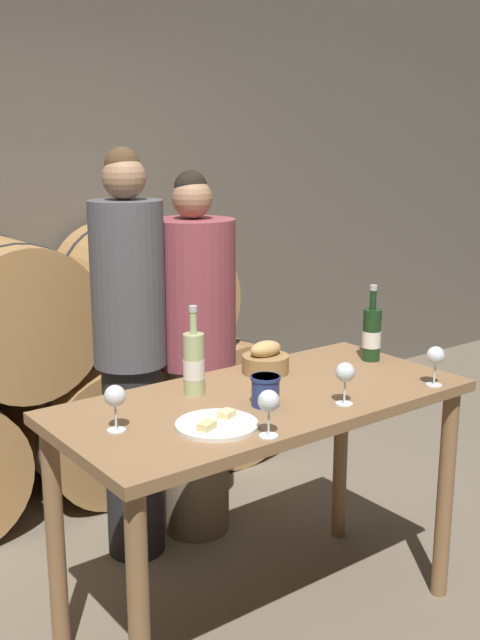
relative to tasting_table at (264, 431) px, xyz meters
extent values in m
plane|color=#726654|center=(0.00, 0.00, -0.78)|extent=(10.00, 10.00, 0.00)
cube|color=#60594F|center=(0.00, 2.10, 0.82)|extent=(10.00, 0.12, 3.20)
cylinder|color=#A87A47|center=(0.00, 1.55, -0.42)|extent=(0.71, 0.86, 0.71)
cylinder|color=#2D2D33|center=(0.00, 1.28, -0.42)|extent=(0.72, 0.02, 0.72)
cylinder|color=#2D2D33|center=(0.00, 1.83, -0.42)|extent=(0.72, 0.02, 0.72)
cylinder|color=#A87A47|center=(0.79, 1.55, -0.42)|extent=(0.71, 0.86, 0.71)
cylinder|color=#2D2D33|center=(0.79, 1.28, -0.42)|extent=(0.72, 0.02, 0.72)
cylinder|color=#2D2D33|center=(0.79, 1.83, -0.42)|extent=(0.72, 0.02, 0.72)
cylinder|color=#2D2D33|center=(-0.39, 1.28, 0.22)|extent=(0.72, 0.02, 0.72)
cylinder|color=#A87A47|center=(0.39, 1.55, 0.22)|extent=(0.71, 0.86, 0.71)
cylinder|color=#2D2D33|center=(0.39, 1.28, 0.22)|extent=(0.72, 0.02, 0.72)
cylinder|color=#2D2D33|center=(0.39, 1.83, 0.22)|extent=(0.72, 0.02, 0.72)
cylinder|color=olive|center=(-0.69, -0.29, -0.34)|extent=(0.06, 0.06, 0.87)
cylinder|color=olive|center=(0.69, -0.29, -0.34)|extent=(0.06, 0.06, 0.87)
cylinder|color=olive|center=(-0.69, 0.29, -0.34)|extent=(0.06, 0.06, 0.87)
cylinder|color=olive|center=(0.69, 0.29, -0.34)|extent=(0.06, 0.06, 0.87)
cube|color=olive|center=(0.00, 0.00, 0.12)|extent=(1.50, 0.70, 0.04)
cylinder|color=#232326|center=(-0.12, 0.75, -0.34)|extent=(0.25, 0.25, 0.87)
cylinder|color=#4C4C51|center=(-0.12, 0.75, 0.44)|extent=(0.31, 0.31, 0.69)
sphere|color=#997051|center=(-0.12, 0.75, 0.88)|extent=(0.18, 0.18, 0.18)
sphere|color=#47331E|center=(-0.12, 0.76, 0.92)|extent=(0.15, 0.15, 0.15)
cylinder|color=#756651|center=(0.20, 0.75, -0.37)|extent=(0.31, 0.31, 0.82)
cylinder|color=#8C3D47|center=(0.20, 0.75, 0.37)|extent=(0.37, 0.37, 0.65)
sphere|color=#997051|center=(0.20, 0.75, 0.78)|extent=(0.18, 0.18, 0.18)
sphere|color=black|center=(0.20, 0.76, 0.83)|extent=(0.14, 0.14, 0.14)
cylinder|color=#193819|center=(0.63, 0.08, 0.24)|extent=(0.07, 0.07, 0.21)
cylinder|color=#193819|center=(0.63, 0.08, 0.39)|extent=(0.03, 0.03, 0.08)
cylinder|color=#B7B7BC|center=(0.63, 0.08, 0.44)|extent=(0.03, 0.03, 0.02)
cylinder|color=white|center=(0.63, 0.08, 0.23)|extent=(0.08, 0.08, 0.07)
cylinder|color=#ADBC7F|center=(-0.19, 0.17, 0.25)|extent=(0.07, 0.07, 0.22)
cylinder|color=#ADBC7F|center=(-0.19, 0.17, 0.40)|extent=(0.03, 0.03, 0.08)
cylinder|color=#B7B7BC|center=(-0.19, 0.17, 0.45)|extent=(0.03, 0.03, 0.02)
cylinder|color=white|center=(-0.19, 0.17, 0.23)|extent=(0.08, 0.08, 0.07)
cylinder|color=navy|center=(-0.06, -0.08, 0.19)|extent=(0.10, 0.10, 0.11)
cylinder|color=navy|center=(-0.06, -0.08, 0.24)|extent=(0.10, 0.10, 0.01)
cylinder|color=olive|center=(0.18, 0.21, 0.17)|extent=(0.18, 0.18, 0.07)
ellipsoid|color=tan|center=(0.18, 0.21, 0.23)|extent=(0.14, 0.08, 0.06)
cylinder|color=white|center=(-0.31, -0.14, 0.14)|extent=(0.27, 0.27, 0.01)
cube|color=beige|center=(-0.25, -0.12, 0.16)|extent=(0.07, 0.06, 0.02)
cube|color=#E0CC7F|center=(-0.36, -0.17, 0.16)|extent=(0.07, 0.06, 0.02)
cylinder|color=white|center=(-0.58, 0.02, 0.14)|extent=(0.06, 0.06, 0.00)
cylinder|color=white|center=(-0.58, 0.02, 0.18)|extent=(0.01, 0.01, 0.08)
sphere|color=white|center=(-0.58, 0.02, 0.25)|extent=(0.07, 0.07, 0.07)
cylinder|color=white|center=(-0.23, -0.30, 0.14)|extent=(0.06, 0.06, 0.00)
cylinder|color=white|center=(-0.23, -0.30, 0.18)|extent=(0.01, 0.01, 0.08)
sphere|color=white|center=(-0.23, -0.30, 0.25)|extent=(0.07, 0.07, 0.07)
cylinder|color=white|center=(0.16, -0.24, 0.14)|extent=(0.06, 0.06, 0.00)
cylinder|color=white|center=(0.16, -0.24, 0.18)|extent=(0.01, 0.01, 0.08)
sphere|color=white|center=(0.16, -0.24, 0.25)|extent=(0.07, 0.07, 0.07)
cylinder|color=white|center=(0.58, -0.29, 0.14)|extent=(0.06, 0.06, 0.00)
cylinder|color=white|center=(0.58, -0.29, 0.18)|extent=(0.01, 0.01, 0.08)
sphere|color=white|center=(0.58, -0.29, 0.25)|extent=(0.07, 0.07, 0.07)
camera|label=1|loc=(-1.59, -1.96, 1.02)|focal=42.00mm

